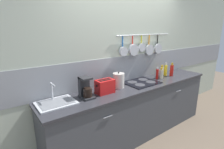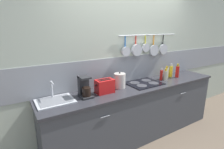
# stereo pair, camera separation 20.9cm
# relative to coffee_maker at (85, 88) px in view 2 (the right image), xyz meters

# --- Properties ---
(ground_plane) EXTENTS (12.00, 12.00, 0.00)m
(ground_plane) POSITION_rel_coffee_maker_xyz_m (0.91, -0.06, -1.05)
(ground_plane) COLOR brown
(wall_back) EXTENTS (7.20, 0.14, 2.60)m
(wall_back) POSITION_rel_coffee_maker_xyz_m (0.91, 0.27, 0.23)
(wall_back) COLOR #B2BCA8
(wall_back) RESTS_ON ground_plane
(cabinet_base) EXTENTS (3.12, 0.55, 0.90)m
(cabinet_base) POSITION_rel_coffee_maker_xyz_m (0.91, -0.06, -0.60)
(cabinet_base) COLOR #3F4247
(cabinet_base) RESTS_ON ground_plane
(countertop) EXTENTS (3.16, 0.57, 0.03)m
(countertop) POSITION_rel_coffee_maker_xyz_m (0.91, -0.06, -0.14)
(countertop) COLOR #2D2D33
(countertop) RESTS_ON cabinet_base
(sink_basin) EXTENTS (0.47, 0.36, 0.24)m
(sink_basin) POSITION_rel_coffee_maker_xyz_m (-0.40, 0.04, -0.10)
(sink_basin) COLOR #B7BABF
(sink_basin) RESTS_ON countertop
(coffee_maker) EXTENTS (0.16, 0.22, 0.28)m
(coffee_maker) POSITION_rel_coffee_maker_xyz_m (0.00, 0.00, 0.00)
(coffee_maker) COLOR #262628
(coffee_maker) RESTS_ON countertop
(toaster) EXTENTS (0.28, 0.16, 0.20)m
(toaster) POSITION_rel_coffee_maker_xyz_m (0.30, -0.03, -0.02)
(toaster) COLOR red
(toaster) RESTS_ON countertop
(kettle) EXTENTS (0.18, 0.18, 0.25)m
(kettle) POSITION_rel_coffee_maker_xyz_m (0.60, 0.04, -0.00)
(kettle) COLOR beige
(kettle) RESTS_ON countertop
(cooktop) EXTENTS (0.57, 0.45, 0.01)m
(cooktop) POSITION_rel_coffee_maker_xyz_m (1.07, -0.01, -0.11)
(cooktop) COLOR black
(cooktop) RESTS_ON countertop
(bottle_olive_oil) EXTENTS (0.05, 0.05, 0.22)m
(bottle_olive_oil) POSITION_rel_coffee_maker_xyz_m (1.46, -0.02, -0.02)
(bottle_olive_oil) COLOR red
(bottle_olive_oil) RESTS_ON countertop
(bottle_hot_sauce) EXTENTS (0.07, 0.07, 0.20)m
(bottle_hot_sauce) POSITION_rel_coffee_maker_xyz_m (1.53, -0.05, -0.03)
(bottle_hot_sauce) COLOR #BFB799
(bottle_hot_sauce) RESTS_ON countertop
(bottle_sesame_oil) EXTENTS (0.07, 0.07, 0.23)m
(bottle_sesame_oil) POSITION_rel_coffee_maker_xyz_m (1.61, 0.00, -0.02)
(bottle_sesame_oil) COLOR #BFB799
(bottle_sesame_oil) RESTS_ON countertop
(bottle_dish_soap) EXTENTS (0.07, 0.07, 0.16)m
(bottle_dish_soap) POSITION_rel_coffee_maker_xyz_m (1.70, 0.06, -0.05)
(bottle_dish_soap) COLOR yellow
(bottle_dish_soap) RESTS_ON countertop
(bottle_vinegar) EXTENTS (0.06, 0.06, 0.25)m
(bottle_vinegar) POSITION_rel_coffee_maker_xyz_m (1.78, 0.04, -0.01)
(bottle_vinegar) COLOR yellow
(bottle_vinegar) RESTS_ON countertop
(bottle_cooking_wine) EXTENTS (0.07, 0.07, 0.26)m
(bottle_cooking_wine) POSITION_rel_coffee_maker_xyz_m (1.85, -0.05, -0.01)
(bottle_cooking_wine) COLOR red
(bottle_cooking_wine) RESTS_ON countertop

